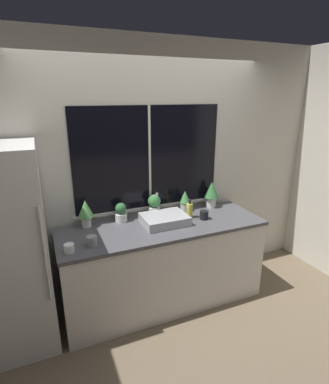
{
  "coord_description": "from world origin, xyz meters",
  "views": [
    {
      "loc": [
        -1.06,
        -2.21,
        2.14
      ],
      "look_at": [
        0.01,
        0.34,
        1.24
      ],
      "focal_mm": 28.0,
      "sensor_mm": 36.0,
      "label": 1
    }
  ],
  "objects_px": {
    "potted_plant_far_right": "(212,193)",
    "potted_plant_center": "(154,205)",
    "sink": "(164,219)",
    "potted_plant_left": "(121,212)",
    "potted_plant_far_left": "(86,211)",
    "potted_plant_right": "(185,200)",
    "mug_black": "(204,215)",
    "soap_bottle": "(190,210)",
    "refrigerator": "(2,253)",
    "mug_grey": "(92,241)",
    "mug_white": "(69,248)"
  },
  "relations": [
    {
      "from": "potted_plant_far_right",
      "to": "potted_plant_center",
      "type": "bearing_deg",
      "value": 180.0
    },
    {
      "from": "sink",
      "to": "potted_plant_far_right",
      "type": "relative_size",
      "value": 1.49
    },
    {
      "from": "potted_plant_left",
      "to": "potted_plant_far_left",
      "type": "bearing_deg",
      "value": 180.0
    },
    {
      "from": "potted_plant_center",
      "to": "potted_plant_right",
      "type": "bearing_deg",
      "value": 0.0
    },
    {
      "from": "sink",
      "to": "mug_black",
      "type": "bearing_deg",
      "value": -8.04
    },
    {
      "from": "potted_plant_center",
      "to": "soap_bottle",
      "type": "relative_size",
      "value": 1.18
    },
    {
      "from": "refrigerator",
      "to": "potted_plant_right",
      "type": "bearing_deg",
      "value": 7.91
    },
    {
      "from": "potted_plant_right",
      "to": "mug_grey",
      "type": "relative_size",
      "value": 2.61
    },
    {
      "from": "refrigerator",
      "to": "mug_black",
      "type": "distance_m",
      "value": 1.91
    },
    {
      "from": "potted_plant_right",
      "to": "potted_plant_left",
      "type": "bearing_deg",
      "value": 180.0
    },
    {
      "from": "potted_plant_left",
      "to": "potted_plant_right",
      "type": "height_order",
      "value": "potted_plant_right"
    },
    {
      "from": "sink",
      "to": "mug_grey",
      "type": "distance_m",
      "value": 0.79
    },
    {
      "from": "potted_plant_far_right",
      "to": "potted_plant_right",
      "type": "bearing_deg",
      "value": 180.0
    },
    {
      "from": "potted_plant_left",
      "to": "potted_plant_far_right",
      "type": "bearing_deg",
      "value": 0.0
    },
    {
      "from": "potted_plant_far_right",
      "to": "soap_bottle",
      "type": "relative_size",
      "value": 1.48
    },
    {
      "from": "sink",
      "to": "potted_plant_far_right",
      "type": "xyz_separation_m",
      "value": [
        0.69,
        0.23,
        0.13
      ]
    },
    {
      "from": "potted_plant_far_left",
      "to": "potted_plant_far_right",
      "type": "relative_size",
      "value": 0.92
    },
    {
      "from": "mug_grey",
      "to": "potted_plant_far_right",
      "type": "bearing_deg",
      "value": 16.23
    },
    {
      "from": "potted_plant_left",
      "to": "soap_bottle",
      "type": "height_order",
      "value": "soap_bottle"
    },
    {
      "from": "potted_plant_far_left",
      "to": "potted_plant_left",
      "type": "xyz_separation_m",
      "value": [
        0.35,
        0.0,
        -0.07
      ]
    },
    {
      "from": "potted_plant_far_right",
      "to": "mug_black",
      "type": "bearing_deg",
      "value": -132.07
    },
    {
      "from": "potted_plant_left",
      "to": "mug_white",
      "type": "distance_m",
      "value": 0.74
    },
    {
      "from": "mug_black",
      "to": "mug_white",
      "type": "relative_size",
      "value": 1.11
    },
    {
      "from": "refrigerator",
      "to": "potted_plant_center",
      "type": "bearing_deg",
      "value": 9.87
    },
    {
      "from": "mug_black",
      "to": "mug_grey",
      "type": "bearing_deg",
      "value": -173.57
    },
    {
      "from": "potted_plant_far_right",
      "to": "mug_white",
      "type": "distance_m",
      "value": 1.72
    },
    {
      "from": "sink",
      "to": "potted_plant_far_left",
      "type": "relative_size",
      "value": 1.62
    },
    {
      "from": "refrigerator",
      "to": "potted_plant_far_right",
      "type": "height_order",
      "value": "refrigerator"
    },
    {
      "from": "potted_plant_far_left",
      "to": "mug_white",
      "type": "xyz_separation_m",
      "value": [
        -0.22,
        -0.47,
        -0.13
      ]
    },
    {
      "from": "mug_black",
      "to": "potted_plant_far_right",
      "type": "bearing_deg",
      "value": 47.93
    },
    {
      "from": "refrigerator",
      "to": "potted_plant_right",
      "type": "distance_m",
      "value": 1.85
    },
    {
      "from": "sink",
      "to": "potted_plant_far_left",
      "type": "distance_m",
      "value": 0.78
    },
    {
      "from": "sink",
      "to": "potted_plant_right",
      "type": "relative_size",
      "value": 1.9
    },
    {
      "from": "mug_grey",
      "to": "mug_black",
      "type": "bearing_deg",
      "value": 6.43
    },
    {
      "from": "potted_plant_far_left",
      "to": "mug_black",
      "type": "height_order",
      "value": "potted_plant_far_left"
    },
    {
      "from": "mug_black",
      "to": "mug_white",
      "type": "height_order",
      "value": "mug_black"
    },
    {
      "from": "potted_plant_far_right",
      "to": "sink",
      "type": "bearing_deg",
      "value": -161.67
    },
    {
      "from": "sink",
      "to": "potted_plant_left",
      "type": "height_order",
      "value": "sink"
    },
    {
      "from": "sink",
      "to": "mug_white",
      "type": "height_order",
      "value": "sink"
    },
    {
      "from": "mug_grey",
      "to": "potted_plant_center",
      "type": "bearing_deg",
      "value": 29.66
    },
    {
      "from": "potted_plant_right",
      "to": "soap_bottle",
      "type": "height_order",
      "value": "potted_plant_right"
    },
    {
      "from": "refrigerator",
      "to": "potted_plant_right",
      "type": "xyz_separation_m",
      "value": [
        1.83,
        0.25,
        0.12
      ]
    },
    {
      "from": "potted_plant_right",
      "to": "mug_grey",
      "type": "height_order",
      "value": "potted_plant_right"
    },
    {
      "from": "potted_plant_right",
      "to": "sink",
      "type": "bearing_deg",
      "value": -146.57
    },
    {
      "from": "sink",
      "to": "refrigerator",
      "type": "bearing_deg",
      "value": -179.0
    },
    {
      "from": "sink",
      "to": "potted_plant_left",
      "type": "bearing_deg",
      "value": 149.66
    },
    {
      "from": "potted_plant_left",
      "to": "mug_black",
      "type": "distance_m",
      "value": 0.87
    },
    {
      "from": "potted_plant_far_left",
      "to": "mug_grey",
      "type": "bearing_deg",
      "value": -93.24
    },
    {
      "from": "potted_plant_center",
      "to": "potted_plant_right",
      "type": "height_order",
      "value": "potted_plant_center"
    },
    {
      "from": "potted_plant_far_left",
      "to": "mug_black",
      "type": "distance_m",
      "value": 1.21
    }
  ]
}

